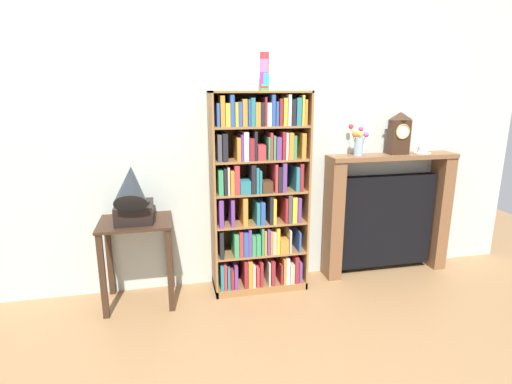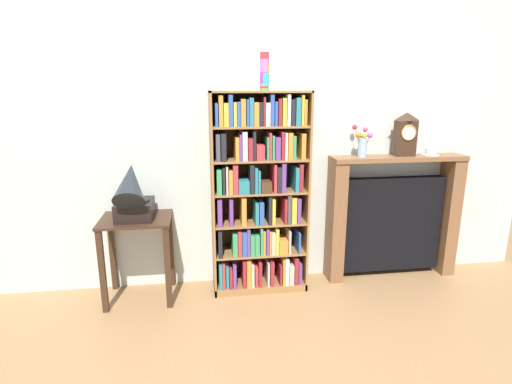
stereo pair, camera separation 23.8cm
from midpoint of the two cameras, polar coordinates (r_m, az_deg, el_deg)
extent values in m
cube|color=#997047|center=(3.60, -1.19, -14.00)|extent=(7.91, 6.40, 0.02)
cube|color=beige|center=(3.50, -0.35, 7.80)|extent=(4.91, 0.08, 2.60)
cube|color=olive|center=(3.32, -8.22, -0.67)|extent=(0.02, 0.33, 1.70)
cube|color=olive|center=(3.46, 4.82, 0.04)|extent=(0.02, 0.33, 1.70)
cube|color=brown|center=(3.52, -2.06, 0.33)|extent=(0.80, 0.01, 1.70)
cube|color=olive|center=(3.26, -1.67, 14.11)|extent=(0.80, 0.33, 0.02)
cube|color=olive|center=(3.66, -1.48, -12.80)|extent=(0.80, 0.33, 0.06)
cube|color=teal|center=(3.51, -7.02, -11.54)|extent=(0.03, 0.22, 0.22)
cube|color=#C63338|center=(3.53, -6.59, -11.36)|extent=(0.02, 0.25, 0.23)
cube|color=teal|center=(3.54, -6.11, -11.56)|extent=(0.02, 0.25, 0.20)
cube|color=maroon|center=(3.56, -5.65, -11.56)|extent=(0.03, 0.28, 0.18)
cube|color=#663884|center=(3.54, -5.10, -11.40)|extent=(0.03, 0.24, 0.21)
cube|color=maroon|center=(3.56, -3.78, -10.95)|extent=(0.03, 0.28, 0.24)
cube|color=orange|center=(3.55, -3.14, -10.99)|extent=(0.04, 0.26, 0.24)
cube|color=#B2A893|center=(3.57, -2.60, -11.22)|extent=(0.02, 0.26, 0.20)
cube|color=#C63338|center=(3.58, -2.11, -11.26)|extent=(0.02, 0.28, 0.18)
cube|color=maroon|center=(3.58, -1.58, -10.95)|extent=(0.03, 0.27, 0.22)
cube|color=#B2A893|center=(3.60, -0.49, -10.88)|extent=(0.02, 0.29, 0.21)
cube|color=maroon|center=(3.59, 0.09, -10.89)|extent=(0.03, 0.25, 0.22)
cube|color=maroon|center=(3.61, 1.29, -11.07)|extent=(0.02, 0.25, 0.18)
cube|color=orange|center=(3.59, 1.77, -10.76)|extent=(0.02, 0.22, 0.23)
cube|color=white|center=(3.60, 2.20, -10.66)|extent=(0.03, 0.22, 0.24)
cube|color=#B2A893|center=(3.64, 2.73, -10.88)|extent=(0.04, 0.26, 0.18)
cube|color=maroon|center=(3.65, 3.34, -10.32)|extent=(0.03, 0.28, 0.24)
cube|color=#663884|center=(3.64, 3.97, -10.76)|extent=(0.02, 0.23, 0.19)
cube|color=olive|center=(3.53, -1.51, -8.33)|extent=(0.77, 0.31, 0.02)
cube|color=black|center=(3.42, -7.17, -6.94)|extent=(0.03, 0.27, 0.23)
cube|color=#388E56|center=(3.45, -5.13, -7.01)|extent=(0.04, 0.29, 0.20)
cube|color=#C63338|center=(3.43, -4.44, -6.91)|extent=(0.03, 0.26, 0.22)
cube|color=#2D519E|center=(3.43, -3.75, -7.00)|extent=(0.04, 0.23, 0.21)
cube|color=#663884|center=(3.45, -3.25, -6.64)|extent=(0.02, 0.28, 0.23)
cube|color=#388E56|center=(3.46, -2.68, -7.09)|extent=(0.03, 0.26, 0.18)
cube|color=#388E56|center=(3.46, -2.03, -7.05)|extent=(0.04, 0.25, 0.18)
cube|color=#388E56|center=(3.44, -1.43, -6.63)|extent=(0.02, 0.23, 0.24)
cube|color=orange|center=(3.47, -1.09, -6.68)|extent=(0.02, 0.27, 0.21)
cube|color=#663884|center=(3.45, -0.55, -6.65)|extent=(0.02, 0.22, 0.23)
cube|color=orange|center=(3.49, -0.27, -6.63)|extent=(0.02, 0.28, 0.21)
cube|color=#B2A893|center=(3.50, 0.16, -6.67)|extent=(0.03, 0.28, 0.20)
cube|color=gold|center=(3.48, 0.75, -6.50)|extent=(0.03, 0.25, 0.23)
cube|color=orange|center=(3.49, 1.74, -7.39)|extent=(0.08, 0.19, 0.12)
cube|color=#B2A893|center=(3.51, 2.49, -6.57)|extent=(0.02, 0.24, 0.20)
cube|color=#2D519E|center=(3.54, 3.79, -6.58)|extent=(0.02, 0.25, 0.18)
cube|color=olive|center=(3.43, -1.54, -4.18)|extent=(0.77, 0.31, 0.02)
cube|color=#663884|center=(3.31, -7.23, -2.76)|extent=(0.04, 0.22, 0.23)
cube|color=#663884|center=(3.34, -5.68, -2.58)|extent=(0.03, 0.26, 0.23)
cube|color=orange|center=(3.36, -3.95, -2.39)|extent=(0.04, 0.28, 0.23)
cube|color=teal|center=(3.37, -2.11, -2.71)|extent=(0.03, 0.26, 0.19)
cube|color=#2D519E|center=(3.37, -1.44, -2.67)|extent=(0.04, 0.25, 0.19)
cube|color=black|center=(3.38, -0.28, -2.22)|extent=(0.03, 0.25, 0.23)
cube|color=gold|center=(3.40, 0.17, -2.31)|extent=(0.03, 0.27, 0.22)
cube|color=maroon|center=(3.43, 1.81, -2.22)|extent=(0.02, 0.28, 0.21)
cube|color=#424247|center=(3.43, 2.28, -1.93)|extent=(0.03, 0.28, 0.24)
cube|color=gold|center=(3.44, 2.97, -2.10)|extent=(0.04, 0.27, 0.22)
cube|color=#663884|center=(3.44, 3.69, -2.18)|extent=(0.03, 0.24, 0.21)
cube|color=olive|center=(3.36, -1.57, 0.19)|extent=(0.77, 0.31, 0.02)
cube|color=#388E56|center=(3.25, -7.36, 1.59)|extent=(0.04, 0.23, 0.20)
cube|color=black|center=(3.26, -6.75, 1.78)|extent=(0.02, 0.26, 0.21)
cube|color=#B2A893|center=(3.26, -6.29, 1.88)|extent=(0.02, 0.25, 0.23)
cube|color=orange|center=(3.27, -5.78, 1.66)|extent=(0.03, 0.26, 0.20)
cube|color=#C63338|center=(3.29, -5.16, 2.08)|extent=(0.04, 0.28, 0.24)
cube|color=teal|center=(3.28, -3.91, 0.96)|extent=(0.09, 0.23, 0.11)
cube|color=black|center=(3.28, -2.79, 2.08)|extent=(0.03, 0.23, 0.23)
cube|color=teal|center=(3.29, -2.24, 1.93)|extent=(0.02, 0.24, 0.21)
cube|color=teal|center=(3.29, -1.78, 1.70)|extent=(0.02, 0.22, 0.19)
cube|color=#472D1C|center=(3.29, -0.72, 0.92)|extent=(0.09, 0.19, 0.09)
cube|color=#C63338|center=(3.34, 0.33, 2.30)|extent=(0.02, 0.28, 0.23)
cube|color=black|center=(3.34, 0.89, 2.13)|extent=(0.04, 0.27, 0.21)
cube|color=#663884|center=(3.34, 1.54, 2.38)|extent=(0.03, 0.25, 0.24)
cube|color=teal|center=(3.39, 3.31, 2.20)|extent=(0.03, 0.29, 0.20)
cube|color=maroon|center=(3.36, 4.01, 2.33)|extent=(0.03, 0.22, 0.23)
cube|color=olive|center=(3.30, -1.60, 4.72)|extent=(0.77, 0.31, 0.02)
cube|color=#424247|center=(3.20, -7.57, 6.37)|extent=(0.03, 0.23, 0.21)
cube|color=black|center=(3.23, -6.84, 6.51)|extent=(0.04, 0.27, 0.22)
cube|color=orange|center=(3.23, -4.92, 6.26)|extent=(0.03, 0.25, 0.18)
cube|color=#663884|center=(3.22, -4.43, 6.47)|extent=(0.02, 0.24, 0.21)
cube|color=white|center=(3.25, -3.92, 6.71)|extent=(0.04, 0.28, 0.23)
cube|color=maroon|center=(3.24, -3.08, 6.26)|extent=(0.04, 0.24, 0.18)
cube|color=black|center=(3.24, -2.52, 6.74)|extent=(0.02, 0.24, 0.23)
cube|color=#C63338|center=(3.25, -1.66, 5.81)|extent=(0.06, 0.22, 0.12)
cube|color=#388E56|center=(3.28, -0.73, 6.42)|extent=(0.02, 0.27, 0.18)
cube|color=#C63338|center=(3.26, -0.31, 6.68)|extent=(0.02, 0.23, 0.22)
cube|color=#388E56|center=(3.27, 0.10, 6.51)|extent=(0.02, 0.24, 0.19)
cube|color=#663884|center=(3.30, 0.65, 6.45)|extent=(0.04, 0.27, 0.18)
cube|color=maroon|center=(3.29, 1.37, 6.81)|extent=(0.03, 0.25, 0.22)
cube|color=white|center=(3.31, 1.78, 6.77)|extent=(0.02, 0.27, 0.21)
cube|color=orange|center=(3.30, 2.46, 6.73)|extent=(0.04, 0.23, 0.21)
cube|color=#388E56|center=(3.30, 3.03, 6.54)|extent=(0.02, 0.22, 0.19)
cube|color=orange|center=(3.33, 4.25, 6.71)|extent=(0.03, 0.23, 0.21)
cube|color=olive|center=(3.27, -1.63, 9.39)|extent=(0.77, 0.31, 0.02)
cube|color=#2D519E|center=(3.19, -7.84, 10.90)|extent=(0.02, 0.26, 0.18)
cube|color=orange|center=(3.18, -7.21, 11.41)|extent=(0.03, 0.23, 0.23)
cube|color=gold|center=(3.20, -6.52, 10.94)|extent=(0.04, 0.26, 0.18)
cube|color=#2D519E|center=(3.21, -5.92, 11.53)|extent=(0.03, 0.28, 0.24)
cube|color=gold|center=(3.22, -5.32, 11.05)|extent=(0.02, 0.28, 0.18)
cube|color=#2D519E|center=(3.20, -4.75, 11.07)|extent=(0.03, 0.24, 0.19)
cube|color=orange|center=(3.20, -4.12, 11.27)|extent=(0.04, 0.24, 0.21)
cube|color=#2D519E|center=(3.23, -3.56, 11.27)|extent=(0.02, 0.27, 0.20)
cube|color=teal|center=(3.20, -2.96, 11.38)|extent=(0.03, 0.22, 0.22)
cube|color=orange|center=(3.22, -2.31, 11.09)|extent=(0.04, 0.25, 0.18)
cube|color=black|center=(3.23, -1.64, 11.10)|extent=(0.03, 0.24, 0.18)
cube|color=maroon|center=(3.23, -1.19, 11.45)|extent=(0.02, 0.24, 0.22)
cube|color=white|center=(3.25, -0.74, 11.09)|extent=(0.03, 0.26, 0.18)
cube|color=#2D519E|center=(3.26, -0.20, 11.65)|extent=(0.03, 0.29, 0.24)
cube|color=#2D519E|center=(3.27, 0.35, 11.19)|extent=(0.02, 0.27, 0.19)
cube|color=maroon|center=(3.27, 0.91, 11.39)|extent=(0.02, 0.26, 0.21)
cube|color=gold|center=(3.27, 1.53, 11.43)|extent=(0.03, 0.25, 0.21)
cube|color=white|center=(3.27, 2.18, 11.65)|extent=(0.02, 0.23, 0.24)
cube|color=black|center=(3.29, 2.67, 11.34)|extent=(0.03, 0.26, 0.20)
cube|color=teal|center=(3.28, 3.52, 11.43)|extent=(0.04, 0.22, 0.22)
cube|color=gold|center=(3.30, 4.10, 11.61)|extent=(0.02, 0.23, 0.24)
cube|color=orange|center=(3.32, 4.40, 11.32)|extent=(0.02, 0.26, 0.20)
cylinder|color=green|center=(3.27, -0.93, 15.13)|extent=(0.07, 0.07, 0.10)
cylinder|color=red|center=(3.27, -0.95, 15.44)|extent=(0.07, 0.07, 0.10)
cylinder|color=#28B2B7|center=(3.27, -0.94, 15.74)|extent=(0.07, 0.07, 0.10)
cylinder|color=purple|center=(3.27, -0.98, 16.05)|extent=(0.07, 0.07, 0.10)
cylinder|color=blue|center=(3.27, -0.97, 16.36)|extent=(0.07, 0.07, 0.10)
cylinder|color=pink|center=(3.27, -0.94, 16.66)|extent=(0.07, 0.07, 0.10)
cylinder|color=orange|center=(3.27, -0.94, 16.97)|extent=(0.07, 0.07, 0.10)
cylinder|color=purple|center=(3.27, -0.98, 17.28)|extent=(0.07, 0.07, 0.10)
cylinder|color=pink|center=(3.27, -0.99, 17.59)|extent=(0.07, 0.07, 0.10)
cylinder|color=pink|center=(3.27, -1.00, 17.89)|extent=(0.07, 0.07, 0.10)
cylinder|color=red|center=(3.27, -0.99, 18.20)|extent=(0.07, 0.07, 0.10)
cylinder|color=red|center=(3.28, -0.97, 18.50)|extent=(0.07, 0.07, 0.10)
cube|color=#382316|center=(3.32, -18.84, -4.12)|extent=(0.56, 0.45, 0.02)
cube|color=#382316|center=(3.31, -23.02, -11.11)|extent=(0.04, 0.04, 0.68)
cube|color=#382316|center=(3.25, -14.28, -10.85)|extent=(0.04, 0.04, 0.68)
cube|color=#382316|center=(3.66, -21.97, -8.57)|extent=(0.04, 0.04, 0.68)
cube|color=#382316|center=(3.60, -14.13, -8.28)|extent=(0.04, 0.04, 0.68)
cube|color=black|center=(3.30, -18.95, -2.76)|extent=(0.28, 0.32, 0.14)
cylinder|color=black|center=(3.28, -19.06, -1.47)|extent=(0.24, 0.24, 0.01)
cylinder|color=#1E2328|center=(3.23, -19.19, -1.28)|extent=(0.03, 0.03, 0.06)
cone|color=#1E2328|center=(3.12, -19.55, 0.96)|extent=(0.24, 0.41, 0.41)
cube|color=brown|center=(3.79, 17.24, 4.85)|extent=(1.21, 0.24, 0.04)
cube|color=brown|center=(3.69, 9.15, -4.04)|extent=(0.12, 0.21, 1.10)
cube|color=brown|center=(4.20, 23.18, -2.75)|extent=(0.12, 0.21, 1.10)
cube|color=black|center=(3.96, 16.33, -3.98)|extent=(0.93, 0.12, 0.88)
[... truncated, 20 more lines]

